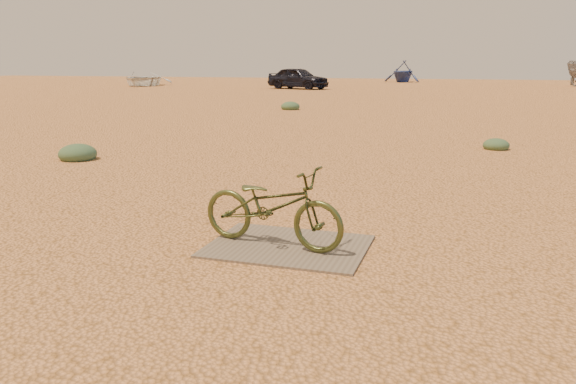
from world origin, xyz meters
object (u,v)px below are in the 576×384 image
(boat_near_left, at_px, (143,79))
(plywood_board, at_px, (288,246))
(car, at_px, (298,78))
(boat_far_left, at_px, (403,71))
(bicycle, at_px, (272,206))

(boat_near_left, bearing_deg, plywood_board, -69.81)
(car, relative_size, boat_near_left, 0.82)
(car, xyz_separation_m, boat_far_left, (5.13, 16.16, 0.26))
(plywood_board, distance_m, bicycle, 0.42)
(plywood_board, relative_size, car, 0.35)
(boat_near_left, bearing_deg, bicycle, -70.01)
(boat_near_left, bearing_deg, car, -19.90)
(bicycle, relative_size, boat_near_left, 0.28)
(plywood_board, bearing_deg, boat_near_left, 124.00)
(bicycle, relative_size, boat_far_left, 0.39)
(bicycle, relative_size, car, 0.34)
(boat_far_left, bearing_deg, plywood_board, -73.11)
(plywood_board, height_order, car, car)
(plywood_board, xyz_separation_m, bicycle, (-0.14, -0.04, 0.40))
(car, bearing_deg, bicycle, -145.39)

